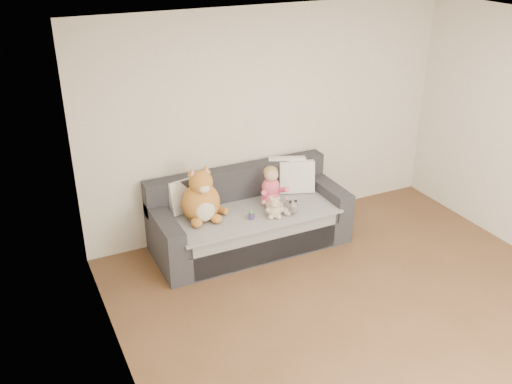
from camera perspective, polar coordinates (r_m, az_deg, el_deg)
room_shell at (r=5.03m, az=12.13°, el=0.21°), size 5.00×5.00×5.00m
sofa at (r=6.51m, az=-0.72°, el=-2.84°), size 2.20×0.94×0.85m
cushion_left at (r=6.35m, az=-7.07°, el=-0.26°), size 0.44×0.26×0.39m
cushion_right_back at (r=6.80m, az=3.10°, el=1.85°), size 0.48×0.35×0.42m
cushion_right_front at (r=6.75m, az=4.08°, el=1.54°), size 0.45×0.32×0.39m
toddler at (r=6.40m, az=1.60°, el=0.22°), size 0.33×0.48×0.47m
plush_cat at (r=6.11m, az=-5.46°, el=-0.75°), size 0.51×0.43×0.64m
teddy_bear at (r=6.18m, az=1.87°, el=-1.73°), size 0.19×0.16×0.25m
plush_cow at (r=6.29m, az=3.52°, el=-1.48°), size 0.16×0.24×0.19m
sippy_cup at (r=6.16m, az=-0.46°, el=-2.26°), size 0.10×0.07×0.10m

